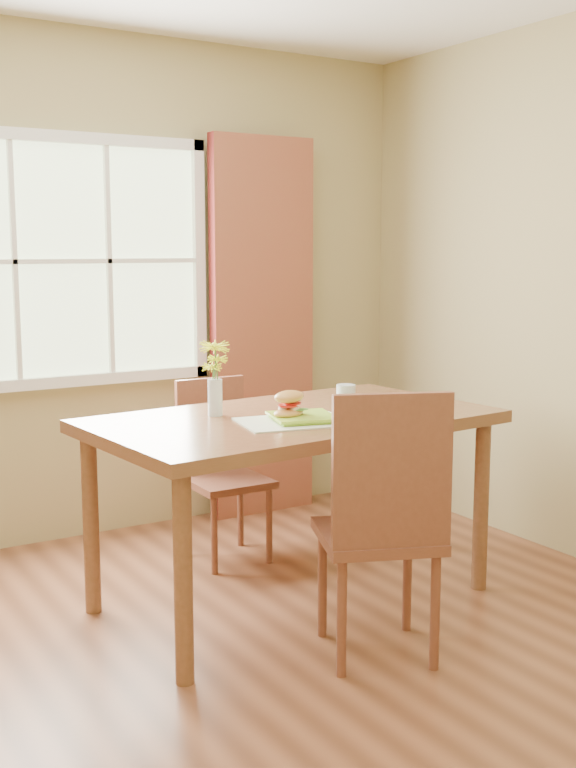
# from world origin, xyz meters

# --- Properties ---
(room) EXTENTS (4.24, 3.84, 2.74)m
(room) POSITION_xyz_m (0.00, 0.00, 1.35)
(room) COLOR brown
(room) RESTS_ON ground
(window) EXTENTS (1.62, 0.06, 1.32)m
(window) POSITION_xyz_m (0.00, 1.87, 1.50)
(window) COLOR beige
(window) RESTS_ON room
(curtain_right) EXTENTS (0.65, 0.08, 2.20)m
(curtain_right) POSITION_xyz_m (1.15, 1.78, 1.10)
(curtain_right) COLOR maroon
(curtain_right) RESTS_ON room
(dining_table) EXTENTS (1.81, 1.11, 0.85)m
(dining_table) POSITION_xyz_m (0.57, 0.51, 0.76)
(dining_table) COLOR brown
(dining_table) RESTS_ON room
(chair_near) EXTENTS (0.57, 0.57, 1.06)m
(chair_near) POSITION_xyz_m (0.54, -0.19, 0.58)
(chair_near) COLOR brown
(chair_near) RESTS_ON room
(chair_far) EXTENTS (0.38, 0.38, 0.91)m
(chair_far) POSITION_xyz_m (0.57, 1.21, 0.50)
(chair_far) COLOR brown
(chair_far) RESTS_ON room
(placemat) EXTENTS (0.51, 0.41, 0.01)m
(placemat) POSITION_xyz_m (0.49, 0.36, 0.85)
(placemat) COLOR #B7C0A2
(placemat) RESTS_ON dining_table
(plate) EXTENTS (0.32, 0.32, 0.01)m
(plate) POSITION_xyz_m (0.53, 0.36, 0.86)
(plate) COLOR #A0DF37
(plate) RESTS_ON placemat
(croissant_sandwich) EXTENTS (0.18, 0.15, 0.11)m
(croissant_sandwich) POSITION_xyz_m (0.48, 0.39, 0.92)
(croissant_sandwich) COLOR #EBA450
(croissant_sandwich) RESTS_ON plate
(water_glass) EXTENTS (0.08, 0.08, 0.13)m
(water_glass) POSITION_xyz_m (0.80, 0.43, 0.91)
(water_glass) COLOR silver
(water_glass) RESTS_ON dining_table
(flower_vase) EXTENTS (0.13, 0.13, 0.33)m
(flower_vase) POSITION_xyz_m (0.28, 0.68, 1.04)
(flower_vase) COLOR silver
(flower_vase) RESTS_ON dining_table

